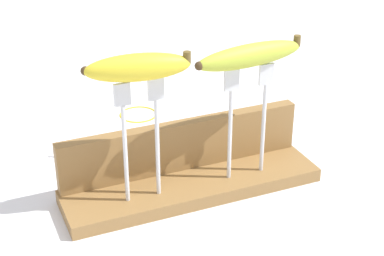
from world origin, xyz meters
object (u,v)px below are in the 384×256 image
Objects in this scene: fork_stand_right at (248,112)px; banana_raised_left at (138,67)px; fork_fallen_far at (63,142)px; fork_stand_left at (141,131)px; banana_raised_right at (250,55)px; fork_fallen_near at (213,105)px; wire_coil at (138,114)px.

banana_raised_left is (-0.19, 0.00, 0.11)m from fork_stand_right.
fork_stand_right is at bearing -0.00° from banana_raised_left.
fork_fallen_far is (-0.07, 0.28, -0.25)m from banana_raised_left.
banana_raised_right is at bearing -0.00° from fork_stand_left.
fork_stand_left is 1.03× the size of fork_stand_right.
fork_fallen_near is 0.17m from wire_coil.
fork_fallen_near is at bearing -8.76° from wire_coil.
fork_stand_left is at bearing -75.16° from fork_fallen_far.
fork_fallen_far is (-0.26, 0.28, -0.24)m from banana_raised_right.
fork_stand_left is 0.11m from banana_raised_left.
fork_stand_right is at bearing -76.98° from wire_coil.
fork_fallen_near is 1.66× the size of wire_coil.
fork_fallen_near is (0.28, 0.32, -0.14)m from fork_stand_left.
banana_raised_left reaches higher than wire_coil.
fork_fallen_far is at bearing 104.84° from fork_stand_left.
banana_raised_right is (0.19, -0.00, -0.01)m from banana_raised_left.
fork_stand_left reaches higher than fork_fallen_near.
fork_stand_left is at bearing 180.00° from fork_stand_right.
fork_fallen_near reaches higher than wire_coil.
fork_fallen_far is at bearing 133.06° from banana_raised_right.
fork_fallen_far is at bearing -173.29° from fork_fallen_near.
fork_stand_left is 0.21m from banana_raised_right.
wire_coil is at bearing 103.01° from banana_raised_right.
fork_stand_right is 0.38m from wire_coil.
banana_raised_left is 1.21× the size of fork_fallen_near.
fork_stand_left is at bearing -107.15° from wire_coil.
fork_stand_left is at bearing -130.69° from fork_fallen_near.
banana_raised_left is at bearing 179.99° from banana_raised_right.
fork_fallen_near is (0.09, 0.32, -0.24)m from banana_raised_right.
fork_fallen_far is (-0.26, 0.28, -0.14)m from fork_stand_right.
wire_coil is at bearing 103.02° from fork_stand_right.
fork_stand_right is 0.99× the size of banana_raised_right.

